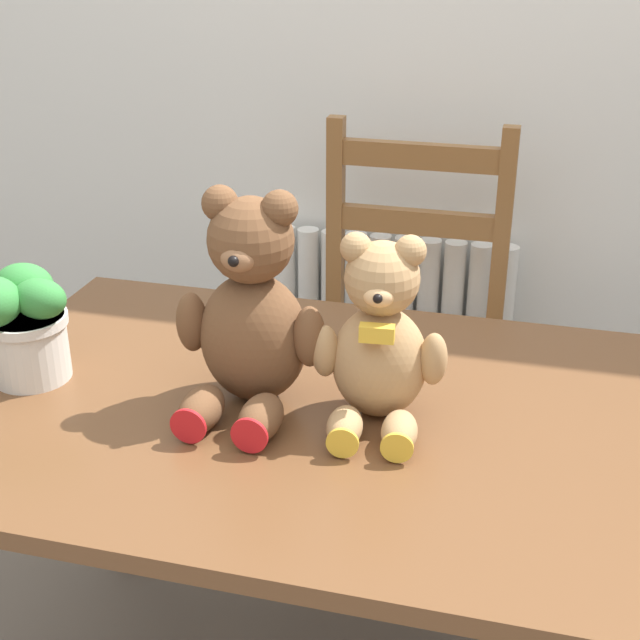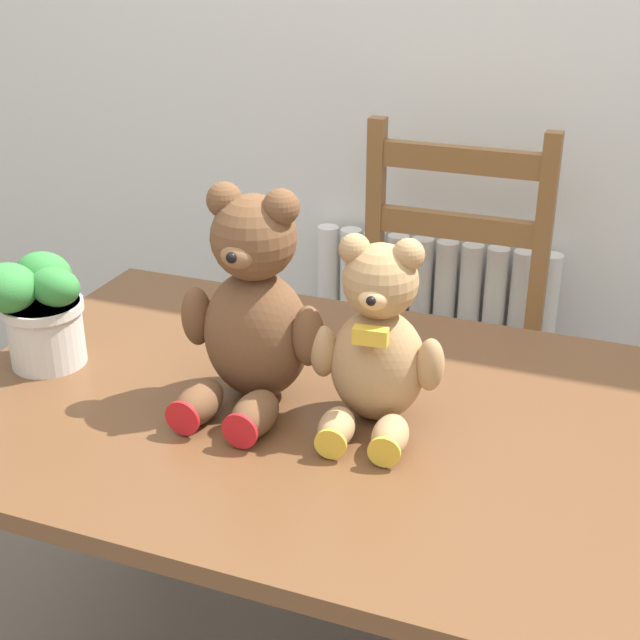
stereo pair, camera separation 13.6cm
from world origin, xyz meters
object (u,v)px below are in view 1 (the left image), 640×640
(teddy_bear_left, at_px, (251,315))
(teddy_bear_right, at_px, (380,343))
(potted_plant, at_px, (22,322))
(wooden_chair_behind, at_px, (403,347))

(teddy_bear_left, distance_m, teddy_bear_right, 0.20)
(potted_plant, bearing_deg, wooden_chair_behind, 56.58)
(wooden_chair_behind, relative_size, potted_plant, 5.03)
(wooden_chair_behind, xyz_separation_m, teddy_bear_right, (0.08, -0.75, 0.38))
(potted_plant, bearing_deg, teddy_bear_right, 2.67)
(teddy_bear_left, relative_size, teddy_bear_right, 1.18)
(teddy_bear_left, height_order, teddy_bear_right, teddy_bear_left)
(teddy_bear_left, xyz_separation_m, potted_plant, (-0.39, -0.03, -0.05))
(teddy_bear_left, relative_size, potted_plant, 1.79)
(teddy_bear_right, bearing_deg, potted_plant, -2.80)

